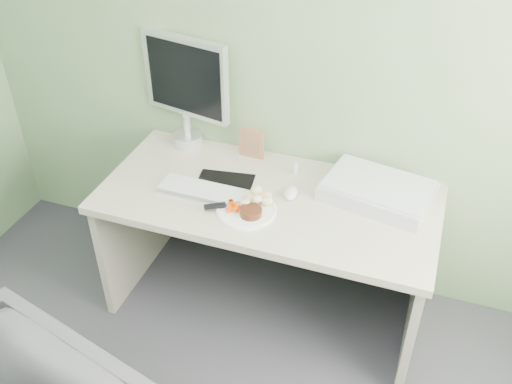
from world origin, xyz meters
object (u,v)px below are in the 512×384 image
(plate, at_px, (246,210))
(monitor, at_px, (186,86))
(desk, at_px, (267,226))
(scanner, at_px, (377,191))

(plate, relative_size, monitor, 0.46)
(desk, height_order, monitor, monitor)
(monitor, bearing_deg, plate, -31.27)
(desk, distance_m, monitor, 0.82)
(desk, relative_size, scanner, 3.27)
(desk, distance_m, plate, 0.25)
(plate, distance_m, scanner, 0.62)
(plate, xyz_separation_m, scanner, (0.54, 0.30, 0.03))
(plate, relative_size, scanner, 0.56)
(scanner, bearing_deg, desk, -151.10)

